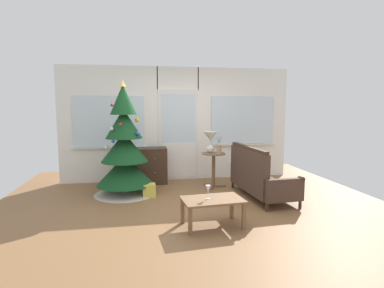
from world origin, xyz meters
name	(u,v)px	position (x,y,z in m)	size (l,w,h in m)	color
ground_plane	(195,207)	(0.00, 0.00, 0.00)	(6.76, 6.76, 0.00)	brown
back_wall_with_door	(178,124)	(0.00, 2.08, 1.28)	(5.20, 0.14, 2.55)	white
christmas_tree	(124,152)	(-1.17, 1.03, 0.81)	(1.18, 1.18, 2.16)	#4C331E
dresser_cabinet	(146,166)	(-0.75, 1.79, 0.39)	(0.91, 0.46, 0.78)	#3D281C
settee_sofa	(258,177)	(1.25, 0.37, 0.38)	(0.81, 1.66, 0.96)	#3D281C
side_table	(214,163)	(0.62, 1.21, 0.51)	(0.50, 0.48, 0.72)	brown
table_lamp	(210,139)	(0.56, 1.25, 1.01)	(0.28, 0.28, 0.44)	silver
flower_vase	(219,148)	(0.72, 1.15, 0.84)	(0.11, 0.10, 0.35)	tan
coffee_table	(213,203)	(0.09, -0.83, 0.34)	(0.88, 0.59, 0.40)	brown
wine_glass	(208,189)	(0.03, -0.83, 0.54)	(0.08, 0.08, 0.20)	silver
gift_box	(149,190)	(-0.72, 0.78, 0.12)	(0.24, 0.21, 0.24)	#D8C64C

